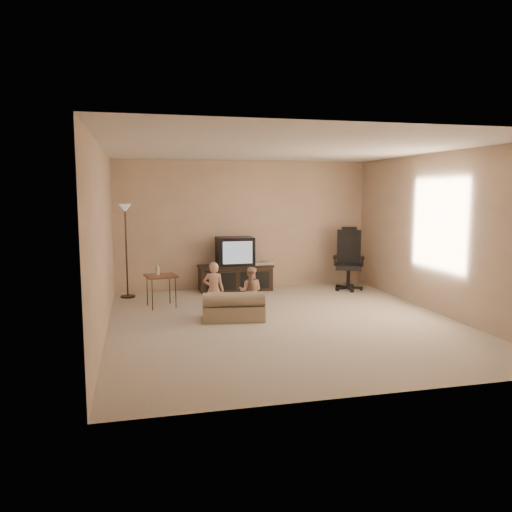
# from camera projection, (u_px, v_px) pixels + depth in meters

# --- Properties ---
(floor) EXTENTS (5.50, 5.50, 0.00)m
(floor) POSITION_uv_depth(u_px,v_px,m) (284.00, 322.00, 7.32)
(floor) COLOR beige
(floor) RESTS_ON ground
(room_shell) EXTENTS (5.50, 5.50, 5.50)m
(room_shell) POSITION_uv_depth(u_px,v_px,m) (284.00, 218.00, 7.13)
(room_shell) COLOR silver
(room_shell) RESTS_ON floor
(tv_stand) EXTENTS (1.45, 0.56, 1.03)m
(tv_stand) POSITION_uv_depth(u_px,v_px,m) (236.00, 268.00, 9.62)
(tv_stand) COLOR black
(tv_stand) RESTS_ON floor
(office_chair) EXTENTS (0.74, 0.75, 1.21)m
(office_chair) POSITION_uv_depth(u_px,v_px,m) (348.00, 267.00, 9.69)
(office_chair) COLOR black
(office_chair) RESTS_ON floor
(side_table) EXTENTS (0.56, 0.56, 0.72)m
(side_table) POSITION_uv_depth(u_px,v_px,m) (161.00, 276.00, 8.21)
(side_table) COLOR brown
(side_table) RESTS_ON floor
(floor_lamp) EXTENTS (0.26, 0.26, 1.68)m
(floor_lamp) POSITION_uv_depth(u_px,v_px,m) (126.00, 230.00, 8.87)
(floor_lamp) COLOR black
(floor_lamp) RESTS_ON floor
(child_sofa) EXTENTS (0.97, 0.63, 0.45)m
(child_sofa) POSITION_uv_depth(u_px,v_px,m) (233.00, 308.00, 7.38)
(child_sofa) COLOR tan
(child_sofa) RESTS_ON floor
(toddler_left) EXTENTS (0.36, 0.31, 0.86)m
(toddler_left) POSITION_uv_depth(u_px,v_px,m) (214.00, 290.00, 7.48)
(toddler_left) COLOR #D9A787
(toddler_left) RESTS_ON floor
(toddler_right) EXTENTS (0.41, 0.32, 0.76)m
(toddler_right) POSITION_uv_depth(u_px,v_px,m) (251.00, 291.00, 7.68)
(toddler_right) COLOR #D9A787
(toddler_right) RESTS_ON floor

